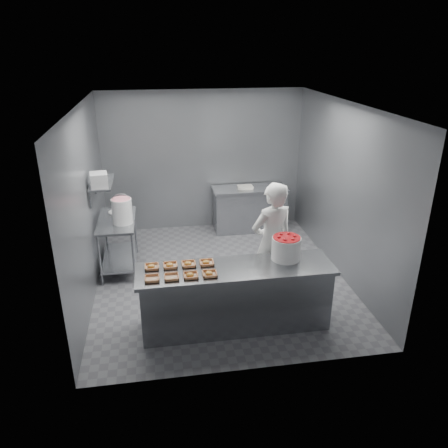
{
  "coord_description": "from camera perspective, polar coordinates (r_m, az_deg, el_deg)",
  "views": [
    {
      "loc": [
        -0.96,
        -6.3,
        3.63
      ],
      "look_at": [
        0.03,
        -0.2,
        1.04
      ],
      "focal_mm": 35.0,
      "sensor_mm": 36.0,
      "label": 1
    }
  ],
  "objects": [
    {
      "name": "tray_2",
      "position": [
        5.52,
        -4.39,
        -6.7
      ],
      "size": [
        0.19,
        0.18,
        0.06
      ],
      "color": "tan",
      "rests_on": "service_counter"
    },
    {
      "name": "tray_6",
      "position": [
        5.78,
        -4.67,
        -5.22
      ],
      "size": [
        0.19,
        0.18,
        0.06
      ],
      "color": "tan",
      "rests_on": "service_counter"
    },
    {
      "name": "wall_back",
      "position": [
        8.88,
        -2.75,
        8.2
      ],
      "size": [
        4.0,
        0.04,
        2.8
      ],
      "primitive_type": "cube",
      "color": "slate",
      "rests_on": "ground"
    },
    {
      "name": "strawberry_tub",
      "position": [
        5.93,
        8.12,
        -3.04
      ],
      "size": [
        0.39,
        0.39,
        0.32
      ],
      "color": "silver",
      "rests_on": "service_counter"
    },
    {
      "name": "tray_5",
      "position": [
        5.77,
        -7.05,
        -5.38
      ],
      "size": [
        0.19,
        0.18,
        0.06
      ],
      "color": "tan",
      "rests_on": "service_counter"
    },
    {
      "name": "tray_1",
      "position": [
        5.51,
        -6.87,
        -6.89
      ],
      "size": [
        0.19,
        0.18,
        0.04
      ],
      "color": "tan",
      "rests_on": "service_counter"
    },
    {
      "name": "wall_left",
      "position": [
        6.76,
        -17.55,
        2.41
      ],
      "size": [
        0.04,
        4.5,
        2.8
      ],
      "primitive_type": "cube",
      "color": "slate",
      "rests_on": "ground"
    },
    {
      "name": "glaze_bucket",
      "position": [
        7.21,
        -13.18,
        1.73
      ],
      "size": [
        0.34,
        0.32,
        0.5
      ],
      "color": "silver",
      "rests_on": "prep_table"
    },
    {
      "name": "tray_3",
      "position": [
        5.54,
        -1.9,
        -6.52
      ],
      "size": [
        0.19,
        0.18,
        0.06
      ],
      "color": "tan",
      "rests_on": "service_counter"
    },
    {
      "name": "rag",
      "position": [
        7.85,
        -13.49,
        1.85
      ],
      "size": [
        0.17,
        0.15,
        0.02
      ],
      "primitive_type": "cube",
      "rotation": [
        0.0,
        0.0,
        -0.12
      ],
      "color": "#CCB28C",
      "rests_on": "prep_table"
    },
    {
      "name": "appliance",
      "position": [
        6.96,
        -16.01,
        5.56
      ],
      "size": [
        0.29,
        0.32,
        0.22
      ],
      "primitive_type": "cube",
      "rotation": [
        0.0,
        0.0,
        0.14
      ],
      "color": "gray",
      "rests_on": "wall_shelf"
    },
    {
      "name": "bucket_lid",
      "position": [
        7.74,
        -13.71,
        1.54
      ],
      "size": [
        0.35,
        0.35,
        0.02
      ],
      "primitive_type": "cylinder",
      "rotation": [
        0.0,
        0.0,
        -0.14
      ],
      "color": "silver",
      "rests_on": "prep_table"
    },
    {
      "name": "wall_right",
      "position": [
        7.31,
        15.21,
        4.18
      ],
      "size": [
        0.04,
        4.5,
        2.8
      ],
      "primitive_type": "cube",
      "color": "slate",
      "rests_on": "ground"
    },
    {
      "name": "prep_table",
      "position": [
        7.57,
        -13.66,
        -1.58
      ],
      "size": [
        0.6,
        1.2,
        0.9
      ],
      "color": "slate",
      "rests_on": "ground"
    },
    {
      "name": "floor",
      "position": [
        7.33,
        -0.49,
        -6.92
      ],
      "size": [
        4.5,
        4.5,
        0.0
      ],
      "primitive_type": "plane",
      "color": "#4C4C51",
      "rests_on": "ground"
    },
    {
      "name": "worker",
      "position": [
        6.38,
        6.25,
        -2.51
      ],
      "size": [
        0.78,
        0.63,
        1.84
      ],
      "primitive_type": "imported",
      "rotation": [
        0.0,
        0.0,
        3.45
      ],
      "color": "white",
      "rests_on": "ground"
    },
    {
      "name": "back_counter",
      "position": [
        8.98,
        3.33,
        2.02
      ],
      "size": [
        1.5,
        0.6,
        0.9
      ],
      "color": "slate",
      "rests_on": "ground"
    },
    {
      "name": "service_counter",
      "position": [
        5.96,
        1.5,
        -9.47
      ],
      "size": [
        2.6,
        0.7,
        0.9
      ],
      "color": "slate",
      "rests_on": "ground"
    },
    {
      "name": "tray_7",
      "position": [
        5.8,
        -2.3,
        -5.05
      ],
      "size": [
        0.19,
        0.18,
        0.06
      ],
      "color": "tan",
      "rests_on": "service_counter"
    },
    {
      "name": "wall_shelf",
      "position": [
        7.26,
        -15.7,
        5.24
      ],
      "size": [
        0.35,
        0.9,
        0.03
      ],
      "primitive_type": "cube",
      "color": "slate",
      "rests_on": "wall_left"
    },
    {
      "name": "paper_stack",
      "position": [
        8.81,
        2.8,
        4.85
      ],
      "size": [
        0.32,
        0.25,
        0.05
      ],
      "primitive_type": "cube",
      "rotation": [
        0.0,
        0.0,
        -0.09
      ],
      "color": "silver",
      "rests_on": "back_counter"
    },
    {
      "name": "tray_0",
      "position": [
        5.51,
        -9.38,
        -7.04
      ],
      "size": [
        0.19,
        0.18,
        0.04
      ],
      "color": "tan",
      "rests_on": "service_counter"
    },
    {
      "name": "ceiling",
      "position": [
        6.42,
        -0.58,
        15.34
      ],
      "size": [
        4.5,
        4.5,
        0.0
      ],
      "primitive_type": "plane",
      "rotation": [
        3.14,
        0.0,
        0.0
      ],
      "color": "white",
      "rests_on": "wall_back"
    },
    {
      "name": "tray_4",
      "position": [
        5.78,
        -9.44,
        -5.52
      ],
      "size": [
        0.19,
        0.18,
        0.06
      ],
      "color": "tan",
      "rests_on": "service_counter"
    }
  ]
}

